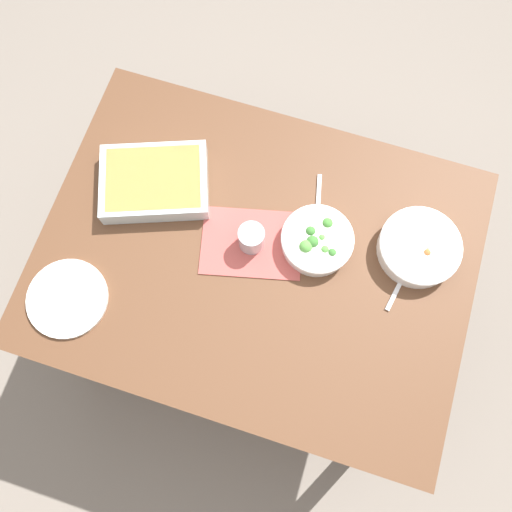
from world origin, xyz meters
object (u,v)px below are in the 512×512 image
object	(u,v)px
side_plate	(67,298)
spoon_by_stew	(404,274)
baking_dish	(155,182)
stew_bowl	(419,247)
broccoli_bowl	(317,241)
drink_cup	(251,239)
spoon_by_broccoli	(318,211)

from	to	relation	value
side_plate	spoon_by_stew	bearing A→B (deg)	21.80
baking_dish	spoon_by_stew	distance (m)	0.74
stew_bowl	spoon_by_stew	size ratio (longest dim) A/B	1.29
broccoli_bowl	spoon_by_stew	size ratio (longest dim) A/B	1.15
side_plate	stew_bowl	bearing A→B (deg)	25.71
stew_bowl	broccoli_bowl	world-z (taller)	broccoli_bowl
drink_cup	spoon_by_broccoli	size ratio (longest dim) A/B	0.49
baking_dish	spoon_by_stew	bearing A→B (deg)	-3.18
baking_dish	broccoli_bowl	bearing A→B (deg)	-3.38
spoon_by_stew	broccoli_bowl	bearing A→B (deg)	177.21
drink_cup	side_plate	xyz separation A→B (m)	(-0.43, -0.30, -0.03)
side_plate	baking_dish	bearing A→B (deg)	73.60
broccoli_bowl	spoon_by_stew	xyz separation A→B (m)	(0.26, -0.01, -0.03)
stew_bowl	drink_cup	world-z (taller)	drink_cup
baking_dish	spoon_by_broccoli	distance (m)	0.47
spoon_by_stew	spoon_by_broccoli	size ratio (longest dim) A/B	1.00
stew_bowl	baking_dish	distance (m)	0.76
broccoli_bowl	side_plate	distance (m)	0.70
stew_bowl	broccoli_bowl	xyz separation A→B (m)	(-0.27, -0.06, -0.00)
drink_cup	spoon_by_stew	world-z (taller)	drink_cup
baking_dish	drink_cup	distance (m)	0.32
baking_dish	spoon_by_stew	size ratio (longest dim) A/B	2.04
drink_cup	spoon_by_stew	distance (m)	0.43
baking_dish	drink_cup	size ratio (longest dim) A/B	4.21
baking_dish	drink_cup	world-z (taller)	drink_cup
broccoli_bowl	side_plate	bearing A→B (deg)	-149.39
side_plate	drink_cup	bearing A→B (deg)	35.31
baking_dish	stew_bowl	bearing A→B (deg)	2.72
baking_dish	drink_cup	bearing A→B (deg)	-14.43
spoon_by_broccoli	drink_cup	bearing A→B (deg)	-135.62
stew_bowl	spoon_by_stew	bearing A→B (deg)	-101.39
side_plate	spoon_by_stew	distance (m)	0.92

